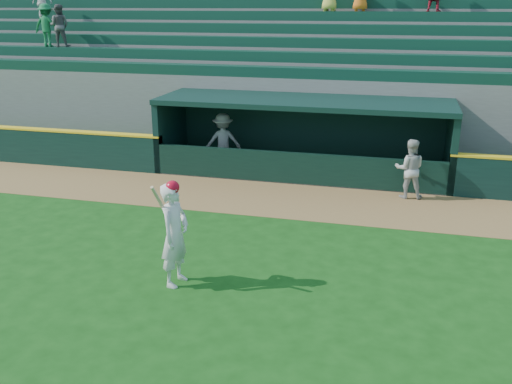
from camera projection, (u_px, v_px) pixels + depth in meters
ground at (237, 275)px, 11.85m from camera, size 120.00×120.00×0.00m
warning_track at (285, 200)px, 16.35m from camera, size 40.00×3.00×0.01m
dugout_player_front at (410, 169)px, 16.29m from camera, size 0.89×0.72×1.73m
dugout_player_inside at (223, 141)px, 19.28m from camera, size 1.38×1.08×1.87m
dugout at (305, 131)px, 18.77m from camera, size 9.40×2.80×2.46m
stands at (325, 82)px, 22.64m from camera, size 34.50×6.30×6.98m
batter_at_plate at (175, 234)px, 11.16m from camera, size 0.59×0.89×2.18m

